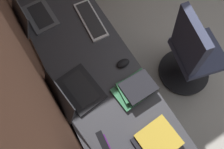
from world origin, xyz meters
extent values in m
cube|color=#38383D|center=(0.37, 1.68, 0.71)|extent=(2.33, 0.64, 0.03)
cylinder|color=silver|center=(1.48, 1.42, 0.35)|extent=(0.05, 0.05, 0.70)
cylinder|color=silver|center=(1.48, 1.94, 0.35)|extent=(0.05, 0.05, 0.70)
cube|color=#38383D|center=(0.26, 1.71, 0.35)|extent=(0.40, 0.50, 0.69)
cube|color=silver|center=(0.26, 1.46, 0.35)|extent=(0.37, 0.01, 0.61)
cube|color=#595B60|center=(1.22, 1.85, 0.74)|extent=(0.34, 0.22, 0.01)
cube|color=#262628|center=(1.22, 1.85, 0.75)|extent=(0.27, 0.15, 0.00)
cube|color=#595B60|center=(1.22, 1.99, 0.84)|extent=(0.34, 0.10, 0.19)
cube|color=#19234C|center=(1.22, 1.99, 0.84)|extent=(0.30, 0.08, 0.16)
cube|color=black|center=(0.47, 1.84, 0.74)|extent=(0.36, 0.28, 0.01)
cube|color=#262628|center=(0.47, 1.84, 0.75)|extent=(0.29, 0.19, 0.00)
cube|color=black|center=(0.44, 1.99, 0.85)|extent=(0.34, 0.13, 0.21)
cube|color=navy|center=(0.44, 1.99, 0.85)|extent=(0.31, 0.11, 0.18)
cube|color=silver|center=(0.97, 1.50, 0.74)|extent=(0.43, 0.16, 0.02)
cube|color=#2D2D30|center=(0.97, 1.50, 0.75)|extent=(0.38, 0.13, 0.00)
ellipsoid|color=black|center=(0.49, 1.47, 0.75)|extent=(0.06, 0.10, 0.03)
cube|color=black|center=(-0.09, 1.58, 0.74)|extent=(0.20, 0.27, 0.02)
cube|color=gold|center=(-0.10, 1.56, 0.77)|extent=(0.24, 0.26, 0.02)
cube|color=#3D8456|center=(0.27, 1.51, 0.74)|extent=(0.23, 0.31, 0.02)
cube|color=#3D8456|center=(0.27, 1.50, 0.77)|extent=(0.18, 0.24, 0.03)
cube|color=black|center=(0.26, 1.49, 0.79)|extent=(0.19, 0.24, 0.02)
cube|color=#383D56|center=(0.34, 0.72, 0.46)|extent=(0.52, 0.51, 0.07)
cube|color=#383D56|center=(0.38, 0.93, 0.74)|extent=(0.41, 0.21, 0.50)
cylinder|color=black|center=(0.34, 0.72, 0.24)|extent=(0.05, 0.05, 0.37)
cylinder|color=black|center=(0.34, 0.72, 0.04)|extent=(0.56, 0.56, 0.03)
camera|label=1|loc=(-0.04, 1.87, 2.09)|focal=31.82mm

